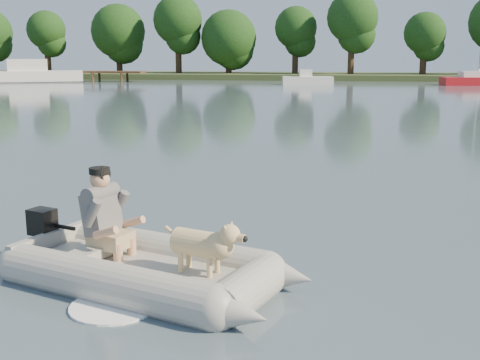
% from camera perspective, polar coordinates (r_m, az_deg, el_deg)
% --- Properties ---
extents(water, '(160.00, 160.00, 0.00)m').
position_cam_1_polar(water, '(7.74, -5.64, -8.98)').
color(water, slate).
rests_on(water, ground).
extents(shore_bank, '(160.00, 12.00, 0.70)m').
position_cam_1_polar(shore_bank, '(69.07, 7.26, 9.71)').
color(shore_bank, '#47512D').
rests_on(shore_bank, water).
extents(dock, '(18.00, 2.00, 1.04)m').
position_cam_1_polar(dock, '(65.28, -16.79, 9.42)').
color(dock, '#4C331E').
rests_on(dock, water).
extents(treeline, '(75.85, 7.35, 9.27)m').
position_cam_1_polar(treeline, '(68.16, 8.62, 13.97)').
color(treeline, '#332316').
rests_on(treeline, shore_bank).
extents(dinghy, '(6.11, 5.44, 1.45)m').
position_cam_1_polar(dinghy, '(7.33, -8.72, -5.09)').
color(dinghy, '#959691').
rests_on(dinghy, water).
extents(man, '(0.94, 0.87, 1.14)m').
position_cam_1_polar(man, '(7.77, -12.89, -2.82)').
color(man, '#59595D').
rests_on(man, dinghy).
extents(dog, '(1.04, 0.66, 0.65)m').
position_cam_1_polar(dog, '(7.03, -3.94, -6.43)').
color(dog, tan).
rests_on(dog, dinghy).
extents(outboard_motor, '(0.51, 0.43, 0.83)m').
position_cam_1_polar(outboard_motor, '(8.55, -18.15, -5.19)').
color(outboard_motor, black).
rests_on(outboard_motor, dinghy).
extents(cabin_cruiser, '(9.09, 6.32, 2.66)m').
position_cam_1_polar(cabin_cruiser, '(62.72, -18.51, 9.79)').
color(cabin_cruiser, white).
rests_on(cabin_cruiser, water).
extents(motorboat, '(4.94, 2.48, 2.00)m').
position_cam_1_polar(motorboat, '(55.75, 6.42, 9.91)').
color(motorboat, white).
rests_on(motorboat, water).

